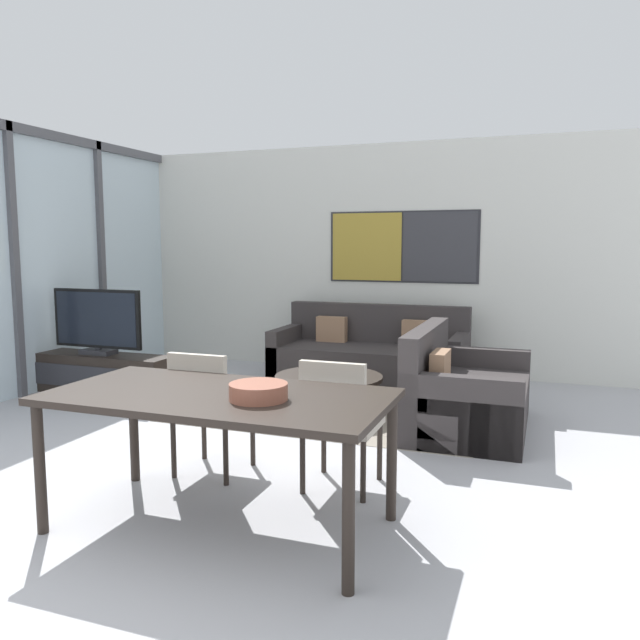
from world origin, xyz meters
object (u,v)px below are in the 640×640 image
(dining_chair_left, at_px, (208,405))
(fruit_bowl, at_px, (258,390))
(sofa_main, at_px, (371,357))
(coffee_table, at_px, (329,385))
(sofa_side, at_px, (460,397))
(television, at_px, (97,322))
(dining_table, at_px, (219,405))
(tv_console, at_px, (99,373))
(dining_chair_centre, at_px, (339,416))

(dining_chair_left, relative_size, fruit_bowl, 2.78)
(sofa_main, xyz_separation_m, coffee_table, (0.00, -1.48, -0.01))
(sofa_side, bearing_deg, television, 90.11)
(dining_table, bearing_deg, television, 139.60)
(television, distance_m, dining_table, 3.66)
(tv_console, height_order, fruit_bowl, fruit_bowl)
(tv_console, distance_m, coffee_table, 2.58)
(tv_console, distance_m, sofa_main, 3.01)
(coffee_table, relative_size, fruit_bowl, 3.24)
(sofa_main, height_order, dining_chair_left, sofa_main)
(dining_table, relative_size, dining_chair_centre, 2.17)
(sofa_main, relative_size, fruit_bowl, 6.97)
(television, xyz_separation_m, fruit_bowl, (3.06, -2.43, 0.05))
(coffee_table, xyz_separation_m, dining_chair_left, (-0.25, -1.77, 0.22))
(sofa_side, bearing_deg, dining_chair_left, 139.33)
(television, relative_size, coffee_table, 1.07)
(coffee_table, xyz_separation_m, dining_chair_centre, (0.67, -1.73, 0.22))
(dining_table, distance_m, dining_chair_centre, 0.87)
(dining_table, xyz_separation_m, dining_chair_centre, (0.46, 0.71, -0.21))
(coffee_table, bearing_deg, sofa_side, -2.91)
(television, height_order, coffee_table, television)
(dining_table, height_order, dining_chair_centre, dining_chair_centre)
(sofa_side, height_order, coffee_table, sofa_side)
(sofa_main, height_order, dining_chair_centre, sofa_main)
(television, height_order, sofa_main, television)
(dining_table, height_order, fruit_bowl, fruit_bowl)
(tv_console, relative_size, fruit_bowl, 5.33)
(sofa_main, bearing_deg, fruit_bowl, -83.13)
(dining_chair_left, bearing_deg, tv_console, 143.74)
(tv_console, relative_size, television, 1.54)
(television, bearing_deg, tv_console, -90.00)
(sofa_side, relative_size, dining_chair_left, 1.71)
(dining_chair_left, bearing_deg, fruit_bowl, -44.55)
(dining_chair_centre, bearing_deg, fruit_bowl, -104.17)
(tv_console, bearing_deg, dining_chair_left, -36.26)
(coffee_table, bearing_deg, sofa_main, 90.00)
(fruit_bowl, bearing_deg, sofa_main, 96.87)
(tv_console, bearing_deg, dining_table, -40.39)
(television, relative_size, sofa_side, 0.73)
(sofa_side, bearing_deg, sofa_main, 38.22)
(tv_console, relative_size, dining_table, 0.88)
(sofa_main, relative_size, dining_chair_left, 2.51)
(dining_chair_left, bearing_deg, dining_chair_centre, 2.70)
(television, relative_size, fruit_bowl, 3.46)
(dining_chair_centre, bearing_deg, dining_table, -123.12)
(sofa_side, height_order, fruit_bowl, sofa_side)
(coffee_table, distance_m, dining_chair_left, 1.81)
(fruit_bowl, bearing_deg, dining_chair_centre, 75.83)
(television, bearing_deg, coffee_table, 1.54)
(tv_console, xyz_separation_m, dining_table, (2.79, -2.37, 0.49))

